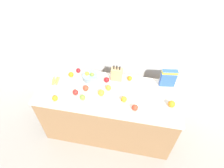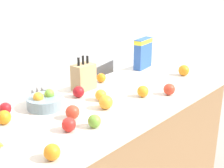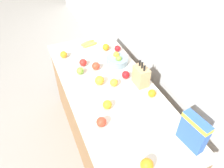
{
  "view_description": "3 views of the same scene",
  "coord_description": "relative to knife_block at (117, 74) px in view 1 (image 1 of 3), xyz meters",
  "views": [
    {
      "loc": [
        0.36,
        -1.62,
        2.69
      ],
      "look_at": [
        0.04,
        0.06,
        1.02
      ],
      "focal_mm": 28.0,
      "sensor_mm": 36.0,
      "label": 1
    },
    {
      "loc": [
        -1.39,
        -1.3,
        1.71
      ],
      "look_at": [
        0.02,
        -0.03,
        1.04
      ],
      "focal_mm": 50.0,
      "sensor_mm": 36.0,
      "label": 2
    },
    {
      "loc": [
        1.42,
        -0.59,
        2.29
      ],
      "look_at": [
        0.06,
        -0.0,
        1.0
      ],
      "focal_mm": 35.0,
      "sensor_mm": 36.0,
      "label": 3
    }
  ],
  "objects": [
    {
      "name": "apple_near_bananas",
      "position": [
        -0.37,
        -0.48,
        -0.06
      ],
      "size": [
        0.07,
        0.07,
        0.07
      ],
      "primitive_type": "sphere",
      "color": "#6B9E33",
      "rests_on": "counter"
    },
    {
      "name": "orange_front_center",
      "position": [
        -0.73,
        -0.57,
        -0.06
      ],
      "size": [
        0.08,
        0.08,
        0.08
      ],
      "primitive_type": "sphere",
      "color": "orange",
      "rests_on": "counter"
    },
    {
      "name": "orange_mid_right",
      "position": [
        0.19,
        0.01,
        -0.06
      ],
      "size": [
        0.07,
        0.07,
        0.07
      ],
      "primitive_type": "sphere",
      "color": "orange",
      "rests_on": "counter"
    },
    {
      "name": "banana_bunch",
      "position": [
        -0.87,
        -0.23,
        -0.08
      ],
      "size": [
        0.14,
        0.21,
        0.03
      ],
      "rotation": [
        0.0,
        0.0,
        4.86
      ],
      "color": "yellow",
      "rests_on": "counter"
    },
    {
      "name": "cereal_box",
      "position": [
        0.73,
        0.01,
        0.05
      ],
      "size": [
        0.22,
        0.1,
        0.27
      ],
      "rotation": [
        0.0,
        0.0,
        0.14
      ],
      "color": "#2D56A8",
      "rests_on": "counter"
    },
    {
      "name": "apple_rear",
      "position": [
        -0.5,
        -0.41,
        -0.06
      ],
      "size": [
        0.08,
        0.08,
        0.08
      ],
      "primitive_type": "sphere",
      "color": "red",
      "rests_on": "counter"
    },
    {
      "name": "apple_leftmost",
      "position": [
        -0.13,
        -0.09,
        -0.06
      ],
      "size": [
        0.08,
        0.08,
        0.08
      ],
      "primitive_type": "sphere",
      "color": "#A31419",
      "rests_on": "counter"
    },
    {
      "name": "orange_back_center",
      "position": [
        -0.68,
        -0.08,
        -0.06
      ],
      "size": [
        0.08,
        0.08,
        0.08
      ],
      "primitive_type": "sphere",
      "color": "orange",
      "rests_on": "counter"
    },
    {
      "name": "apple_by_knife_block",
      "position": [
        0.32,
        -0.52,
        -0.06
      ],
      "size": [
        0.08,
        0.08,
        0.08
      ],
      "primitive_type": "sphere",
      "color": "red",
      "rests_on": "counter"
    },
    {
      "name": "fruit_bowl",
      "position": [
        -0.39,
        -0.06,
        -0.06
      ],
      "size": [
        0.23,
        0.23,
        0.11
      ],
      "color": "gray",
      "rests_on": "counter"
    },
    {
      "name": "orange_front_left",
      "position": [
        -0.15,
        -0.36,
        -0.05
      ],
      "size": [
        0.09,
        0.09,
        0.09
      ],
      "primitive_type": "sphere",
      "color": "orange",
      "rests_on": "counter"
    },
    {
      "name": "orange_front_right",
      "position": [
        0.17,
        -0.41,
        -0.06
      ],
      "size": [
        0.08,
        0.08,
        0.08
      ],
      "primitive_type": "sphere",
      "color": "orange",
      "rests_on": "counter"
    },
    {
      "name": "wall_back",
      "position": [
        -0.07,
        0.33,
        0.29
      ],
      "size": [
        9.0,
        0.06,
        2.6
      ],
      "color": "silver",
      "rests_on": "ground_plane"
    },
    {
      "name": "knife_block",
      "position": [
        0.0,
        0.0,
        0.0
      ],
      "size": [
        0.16,
        0.11,
        0.28
      ],
      "color": "tan",
      "rests_on": "counter"
    },
    {
      "name": "apple_middle",
      "position": [
        -0.61,
        0.04,
        -0.06
      ],
      "size": [
        0.07,
        0.07,
        0.07
      ],
      "primitive_type": "sphere",
      "color": "#A31419",
      "rests_on": "counter"
    },
    {
      "name": "orange_near_bowl",
      "position": [
        0.77,
        -0.38,
        -0.05
      ],
      "size": [
        0.09,
        0.09,
        0.09
      ],
      "primitive_type": "sphere",
      "color": "orange",
      "rests_on": "counter"
    },
    {
      "name": "apple_rightmost",
      "position": [
        -0.38,
        -0.31,
        -0.06
      ],
      "size": [
        0.08,
        0.08,
        0.08
      ],
      "primitive_type": "sphere",
      "color": "red",
      "rests_on": "counter"
    },
    {
      "name": "ground_plane",
      "position": [
        -0.07,
        -0.29,
        -1.01
      ],
      "size": [
        14.0,
        14.0,
        0.0
      ],
      "primitive_type": "plane",
      "color": "gray"
    },
    {
      "name": "orange_by_cereal",
      "position": [
        -0.07,
        -0.24,
        -0.06
      ],
      "size": [
        0.08,
        0.08,
        0.08
      ],
      "primitive_type": "sphere",
      "color": "orange",
      "rests_on": "counter"
    },
    {
      "name": "counter",
      "position": [
        -0.07,
        -0.29,
        -0.55
      ],
      "size": [
        1.97,
        0.81,
        0.91
      ],
      "color": "olive",
      "rests_on": "ground_plane"
    }
  ]
}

